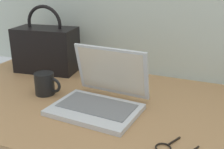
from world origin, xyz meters
The scene contains 4 objects.
desk centered at (0.00, 0.00, 0.01)m, with size 1.60×0.76×0.03m.
laptop centered at (-0.06, -0.04, 0.08)m, with size 0.32×0.29×0.21m.
coffee_mug centered at (-0.32, -0.02, 0.08)m, with size 0.12×0.08×0.09m.
handbag centered at (-0.49, 0.23, 0.15)m, with size 0.32×0.20×0.33m.
Camera 1 is at (0.36, -0.89, 0.50)m, focal length 44.93 mm.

